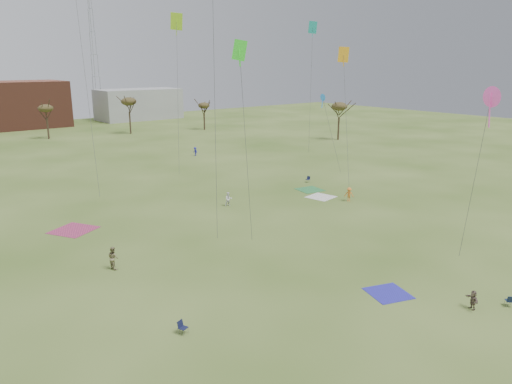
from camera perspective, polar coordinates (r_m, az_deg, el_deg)
ground at (r=38.00m, az=11.70°, el=-11.71°), size 260.00×260.00×0.00m
spectator_fore_b at (r=43.00m, az=-16.30°, el=-7.36°), size 0.85×1.03×1.94m
spectator_fore_c at (r=38.24m, az=23.94°, el=-11.41°), size 0.96×1.35×1.40m
flyer_mid_b at (r=62.01m, az=10.78°, el=-0.27°), size 1.22×1.30×1.77m
spectator_mid_e at (r=59.03m, az=-3.22°, el=-0.83°), size 1.00×0.89×1.70m
flyer_far_c at (r=91.69m, az=-7.10°, el=4.71°), size 0.73×1.10×1.59m
blanket_blue at (r=38.82m, az=15.14°, el=-11.33°), size 3.64×3.64×0.03m
blanket_cream at (r=63.56m, az=7.56°, el=-0.58°), size 3.59×3.59×0.03m
blanket_plum at (r=54.14m, az=-20.47°, el=-4.18°), size 5.29×5.29×0.03m
blanket_olive at (r=66.98m, az=6.28°, el=0.26°), size 3.57×3.57×0.03m
camp_chair_left at (r=32.80m, az=-8.50°, el=-15.61°), size 0.66×0.69×0.87m
camp_chair_center at (r=39.94m, az=27.39°, el=-11.39°), size 0.74×0.74×0.87m
camp_chair_right at (r=71.08m, az=6.06°, el=1.33°), size 0.67×0.64×0.87m
kites_aloft at (r=53.76m, az=-9.41°, el=21.19°), size 78.62×61.93×27.85m
tree_line at (r=103.48m, az=-25.70°, el=8.04°), size 117.44×49.32×8.91m
building_brick at (r=145.02m, az=-26.56°, el=9.07°), size 26.00×16.00×12.00m
building_grey at (r=154.77m, az=-13.49°, el=9.92°), size 24.00×12.00×9.00m
radio_tower at (r=156.75m, az=-18.39°, el=15.04°), size 1.51×1.72×41.00m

